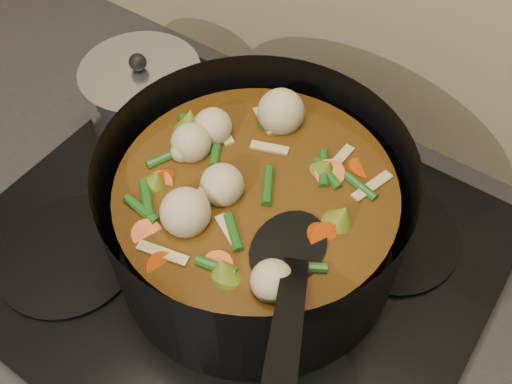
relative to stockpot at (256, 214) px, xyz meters
The scene contains 4 objects.
counter 0.55m from the stockpot, 157.60° to the right, with size 2.64×0.64×0.91m.
stovetop 0.10m from the stockpot, 157.60° to the right, with size 0.62×0.54×0.03m.
stockpot is the anchor object (origin of this frame).
saucepan 0.27m from the stockpot, 160.88° to the left, with size 0.17×0.17×0.14m.
Camera 1 is at (0.25, 1.63, 1.55)m, focal length 40.00 mm.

